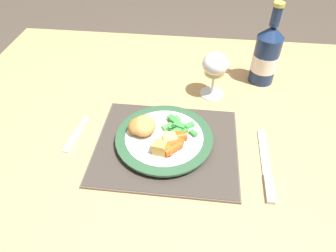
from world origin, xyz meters
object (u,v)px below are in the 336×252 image
(table_knife, at_px, (266,170))
(wine_glass, at_px, (215,67))
(fork, at_px, (75,136))
(bottle, at_px, (266,55))
(dinner_plate, at_px, (164,139))
(dining_table, at_px, (184,141))

(table_knife, distance_m, wine_glass, 0.31)
(table_knife, bearing_deg, fork, 173.45)
(table_knife, bearing_deg, bottle, 86.16)
(table_knife, relative_size, wine_glass, 1.62)
(table_knife, bearing_deg, wine_glass, 114.88)
(dinner_plate, height_order, table_knife, dinner_plate)
(fork, height_order, wine_glass, wine_glass)
(dinner_plate, bearing_deg, wine_glass, 62.02)
(wine_glass, xyz_separation_m, bottle, (0.15, 0.09, -0.01))
(dinner_plate, distance_m, table_knife, 0.24)
(dining_table, distance_m, bottle, 0.34)
(dinner_plate, xyz_separation_m, fork, (-0.22, -0.00, -0.01))
(fork, relative_size, table_knife, 0.60)
(dining_table, distance_m, wine_glass, 0.22)
(dinner_plate, distance_m, bottle, 0.40)
(table_knife, bearing_deg, dining_table, 141.48)
(fork, bearing_deg, dinner_plate, 0.76)
(dining_table, distance_m, fork, 0.30)
(dining_table, height_order, table_knife, table_knife)
(wine_glass, bearing_deg, dining_table, -121.39)
(table_knife, distance_m, bottle, 0.36)
(dinner_plate, relative_size, fork, 1.81)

